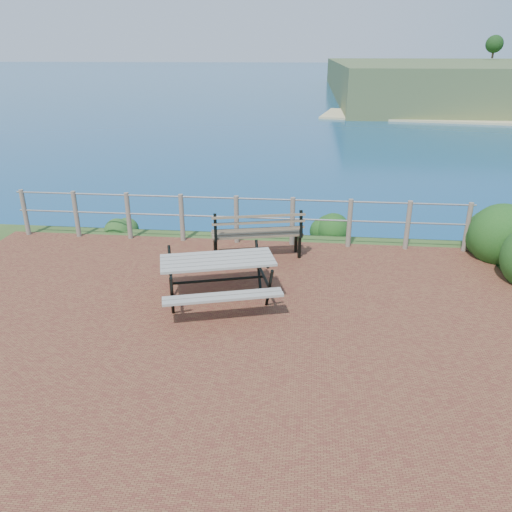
{
  "coord_description": "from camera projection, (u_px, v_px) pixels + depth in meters",
  "views": [
    {
      "loc": [
        1.43,
        -6.34,
        3.73
      ],
      "look_at": [
        0.67,
        0.87,
        0.75
      ],
      "focal_mm": 35.0,
      "sensor_mm": 36.0,
      "label": 1
    }
  ],
  "objects": [
    {
      "name": "shrub_lip_west",
      "position": [
        117.0,
        228.0,
        11.36
      ],
      "size": [
        0.73,
        0.73,
        0.45
      ],
      "primitive_type": "ellipsoid",
      "color": "#26491B",
      "rests_on": "ground"
    },
    {
      "name": "safety_railing",
      "position": [
        236.0,
        217.0,
        10.25
      ],
      "size": [
        9.4,
        0.1,
        1.0
      ],
      "color": "#6B5B4C",
      "rests_on": "ground"
    },
    {
      "name": "ground",
      "position": [
        205.0,
        323.0,
        7.39
      ],
      "size": [
        10.0,
        7.0,
        0.12
      ],
      "primitive_type": "cube",
      "color": "brown",
      "rests_on": "ground"
    },
    {
      "name": "picnic_table",
      "position": [
        218.0,
        276.0,
        7.81
      ],
      "size": [
        1.88,
        1.47,
        0.74
      ],
      "rotation": [
        0.0,
        0.0,
        0.29
      ],
      "color": "gray",
      "rests_on": "ground"
    },
    {
      "name": "ocean",
      "position": [
        309.0,
        62.0,
        191.3
      ],
      "size": [
        1200.0,
        1200.0,
        0.0
      ],
      "primitive_type": "plane",
      "color": "#15607E",
      "rests_on": "ground"
    },
    {
      "name": "shrub_right_edge",
      "position": [
        502.0,
        255.0,
        9.87
      ],
      "size": [
        1.26,
        1.26,
        1.79
      ],
      "primitive_type": "ellipsoid",
      "color": "#154515",
      "rests_on": "ground"
    },
    {
      "name": "shrub_lip_east",
      "position": [
        331.0,
        231.0,
        11.15
      ],
      "size": [
        0.81,
        0.81,
        0.57
      ],
      "primitive_type": "ellipsoid",
      "color": "#154515",
      "rests_on": "ground"
    },
    {
      "name": "park_bench",
      "position": [
        257.0,
        226.0,
        9.49
      ],
      "size": [
        1.79,
        0.83,
        0.98
      ],
      "rotation": [
        0.0,
        0.0,
        0.24
      ],
      "color": "brown",
      "rests_on": "ground"
    }
  ]
}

